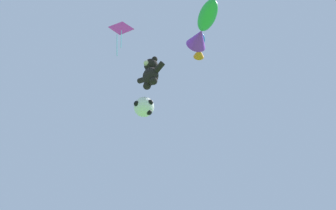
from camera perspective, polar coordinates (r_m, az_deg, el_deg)
The scene contains 5 objects.
teddy_bear_kite at distance 14.11m, azimuth -3.05°, elevation 5.62°, with size 1.61×0.71×1.63m.
soccer_ball_kite at distance 13.71m, azimuth -4.19°, elevation -0.32°, with size 0.95×0.94×0.87m.
fish_kite_cobalt at distance 16.20m, azimuth 5.55°, elevation 10.01°, with size 1.37×1.33×0.53m.
fish_kite_emerald at distance 14.80m, azimuth 6.11°, elevation 13.31°, with size 2.51×1.94×0.93m.
diamond_kite at distance 19.47m, azimuth -8.20°, elevation 12.88°, with size 0.97×1.19×2.91m.
Camera 1 is at (6.81, -0.71, 1.67)m, focal length 35.00 mm.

